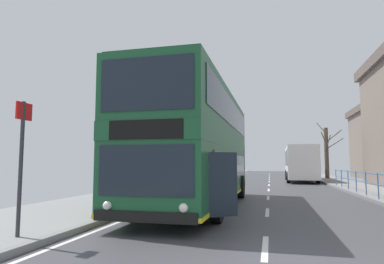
% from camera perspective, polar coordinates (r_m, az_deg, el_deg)
% --- Properties ---
extents(double_decker_bus_main, '(3.23, 11.10, 4.28)m').
position_cam_1_polar(double_decker_bus_main, '(12.69, 1.21, -2.49)').
color(double_decker_bus_main, '#19512D').
rests_on(double_decker_bus_main, ground).
extents(background_bus_far_lane, '(2.76, 10.03, 3.10)m').
position_cam_1_polar(background_bus_far_lane, '(32.18, 17.94, -4.98)').
color(background_bus_far_lane, white).
rests_on(background_bus_far_lane, ground).
extents(bus_stop_sign_near, '(0.08, 0.44, 2.74)m').
position_cam_1_polar(bus_stop_sign_near, '(7.70, -27.03, -3.16)').
color(bus_stop_sign_near, '#2D2D33').
rests_on(bus_stop_sign_near, ground).
extents(bare_tree_far_00, '(2.33, 2.89, 5.57)m').
position_cam_1_polar(bare_tree_far_00, '(36.25, 21.96, -3.17)').
color(bare_tree_far_00, brown).
rests_on(bare_tree_far_00, ground).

